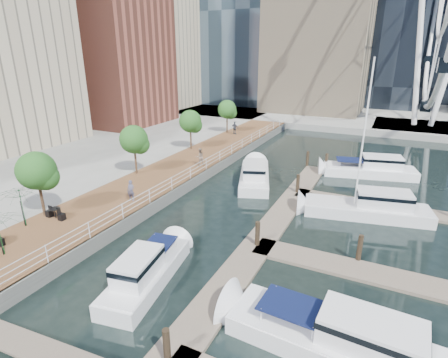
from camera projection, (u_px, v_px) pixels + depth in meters
ground at (140, 311)px, 16.81m from camera, size 520.00×520.00×0.00m
boardwalk at (164, 179)px, 33.02m from camera, size 6.00×60.00×1.00m
seawall at (192, 184)px, 31.80m from camera, size 0.25×60.00×1.00m
land_far at (360, 93)px, 103.05m from camera, size 200.00×114.00×1.00m
pier at (421, 129)px, 54.98m from camera, size 14.00×12.00×1.00m
railing at (190, 173)px, 31.49m from camera, size 0.10×60.00×1.05m
floating_docks at (343, 244)px, 21.85m from camera, size 16.00×34.00×2.60m
midrise_condos at (62, 40)px, 48.67m from camera, size 19.00×67.00×28.00m
street_trees at (134, 139)px, 31.87m from camera, size 2.60×42.60×4.60m
yacht_foreground at (337, 353)px, 14.50m from camera, size 10.26×3.30×2.15m
pedestrian_near at (131, 191)px, 26.69m from camera, size 0.66×0.49×1.64m
pedestrian_mid at (200, 157)px, 35.00m from camera, size 1.09×1.12×1.83m
pedestrian_far at (235, 128)px, 48.57m from camera, size 1.13×0.65×1.81m
moored_yachts at (366, 225)px, 25.25m from camera, size 26.29×36.66×11.50m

